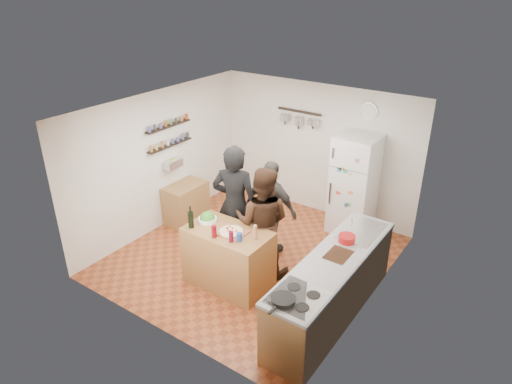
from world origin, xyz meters
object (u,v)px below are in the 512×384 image
Objects in this scene: skillet at (283,300)px; side_table at (186,203)px; salad_bowl at (208,220)px; person_left at (235,205)px; wine_bottle at (191,220)px; fridge at (354,185)px; counter_run at (332,288)px; wall_clock at (369,111)px; person_center at (262,222)px; person_back at (271,209)px; red_bowl at (347,239)px; pepper_mill at (255,233)px; salt_canister at (239,237)px; prep_island at (228,257)px.

side_table is (-3.34, 1.96, -0.58)m from skillet.
person_left reaches higher than salad_bowl.
fridge is (1.33, 2.75, -0.14)m from wine_bottle.
counter_run is at bearing 5.17° from salad_bowl.
wall_clock reaches higher than skillet.
person_center reaches higher than person_back.
red_bowl is (2.03, 0.92, -0.07)m from wine_bottle.
person_back is (0.46, 1.03, -0.12)m from salad_bowl.
fridge is (0.38, 2.48, -0.10)m from pepper_mill.
person_back reaches higher than salt_canister.
pepper_mill is at bearing 6.34° from prep_island.
wall_clock is at bearing 105.92° from counter_run.
pepper_mill reaches higher than side_table.
salt_canister is 0.44× the size of skillet.
prep_island is 0.84m from person_left.
salt_canister is 2.54m from side_table.
person_center is 6.21× the size of skillet.
wine_bottle is 1.99m from side_table.
pepper_mill is 0.07× the size of counter_run.
salad_bowl is 2.78m from fridge.
wine_bottle is 1.39× the size of pepper_mill.
wall_clock is at bearing -137.02° from person_left.
person_center reaches higher than prep_island.
counter_run is 11.32× the size of red_bowl.
person_center is at bearing 95.80° from salt_canister.
side_table is (-2.09, 0.53, -0.51)m from person_center.
salt_canister is 0.68m from person_center.
salt_canister is 0.16× the size of side_table.
side_table is (-1.44, 1.03, -0.57)m from salad_bowl.
counter_run is 3.22m from wall_clock.
wall_clock is (0.83, 2.86, 1.69)m from prep_island.
skillet reaches higher than salad_bowl.
person_center is 1.45m from counter_run.
fridge is (-0.75, 2.30, 0.45)m from counter_run.
person_center is 1.08× the size of person_back.
person_back is 2.04× the size of side_table.
person_left is 1.99m from counter_run.
wall_clock is (0.38, 2.81, 1.15)m from pepper_mill.
counter_run is 3.54m from side_table.
fridge is at bearing -90.00° from wall_clock.
prep_island reaches higher than side_table.
person_back is 0.91× the size of fridge.
side_table is (-2.16, 1.20, -0.61)m from salt_canister.
wall_clock is (0.60, 2.31, 1.27)m from person_center.
side_table is at bearing -33.49° from person_center.
pepper_mill is at bearing -98.80° from fridge.
pepper_mill is at bearing 124.50° from person_left.
skillet is (1.79, -1.46, -0.04)m from person_left.
wine_bottle is at bearing -106.50° from salad_bowl.
salt_canister is at bearing -101.39° from fridge.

